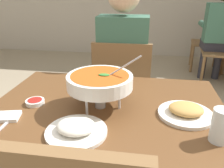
# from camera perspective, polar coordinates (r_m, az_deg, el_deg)

# --- Properties ---
(dining_table_main) EXTENTS (1.11, 0.80, 0.73)m
(dining_table_main) POSITION_cam_1_polar(r_m,az_deg,el_deg) (1.16, -1.13, -10.61)
(dining_table_main) COLOR brown
(dining_table_main) RESTS_ON ground_plane
(chair_diner_main) EXTENTS (0.44, 0.44, 0.90)m
(chair_diner_main) POSITION_cam_1_polar(r_m,az_deg,el_deg) (1.81, 2.56, -1.27)
(chair_diner_main) COLOR brown
(chair_diner_main) RESTS_ON ground_plane
(diner_main) EXTENTS (0.40, 0.45, 1.31)m
(diner_main) POSITION_cam_1_polar(r_m,az_deg,el_deg) (1.76, 2.81, 6.20)
(diner_main) COLOR #2D2D38
(diner_main) RESTS_ON ground_plane
(curry_bowl) EXTENTS (0.33, 0.30, 0.26)m
(curry_bowl) POSITION_cam_1_polar(r_m,az_deg,el_deg) (1.04, -3.03, 0.58)
(curry_bowl) COLOR silver
(curry_bowl) RESTS_ON dining_table_main
(rice_plate) EXTENTS (0.24, 0.24, 0.06)m
(rice_plate) POSITION_cam_1_polar(r_m,az_deg,el_deg) (0.91, -8.89, -11.00)
(rice_plate) COLOR white
(rice_plate) RESTS_ON dining_table_main
(appetizer_plate) EXTENTS (0.24, 0.24, 0.06)m
(appetizer_plate) POSITION_cam_1_polar(r_m,az_deg,el_deg) (1.06, 17.87, -6.53)
(appetizer_plate) COLOR white
(appetizer_plate) RESTS_ON dining_table_main
(sauce_dish) EXTENTS (0.09, 0.09, 0.02)m
(sauce_dish) POSITION_cam_1_polar(r_m,az_deg,el_deg) (1.17, -18.60, -4.21)
(sauce_dish) COLOR white
(sauce_dish) RESTS_ON dining_table_main
(napkin_folded) EXTENTS (0.14, 0.11, 0.02)m
(napkin_folded) POSITION_cam_1_polar(r_m,az_deg,el_deg) (1.10, -25.04, -7.39)
(napkin_folded) COLOR white
(napkin_folded) RESTS_ON dining_table_main
(spoon_utensil) EXTENTS (0.01, 0.17, 0.01)m
(spoon_utensil) POSITION_cam_1_polar(r_m,az_deg,el_deg) (1.05, -25.06, -9.10)
(spoon_utensil) COLOR silver
(spoon_utensil) RESTS_ON dining_table_main
(drink_glass) EXTENTS (0.07, 0.07, 0.13)m
(drink_glass) POSITION_cam_1_polar(r_m,az_deg,el_deg) (0.93, 25.40, -9.73)
(drink_glass) COLOR silver
(drink_glass) RESTS_ON dining_table_main
(chair_bg_middle) EXTENTS (0.49, 0.49, 0.90)m
(chair_bg_middle) POSITION_cam_1_polar(r_m,az_deg,el_deg) (3.52, 25.03, 8.67)
(chair_bg_middle) COLOR brown
(chair_bg_middle) RESTS_ON ground_plane
(chair_bg_corner) EXTENTS (0.49, 0.49, 0.90)m
(chair_bg_corner) POSITION_cam_1_polar(r_m,az_deg,el_deg) (3.96, 23.88, 10.25)
(chair_bg_corner) COLOR brown
(chair_bg_corner) RESTS_ON ground_plane
(patron_bg_middle) EXTENTS (0.40, 0.45, 1.31)m
(patron_bg_middle) POSITION_cam_1_polar(r_m,az_deg,el_deg) (3.45, 24.83, 12.49)
(patron_bg_middle) COLOR #2D2D38
(patron_bg_middle) RESTS_ON ground_plane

